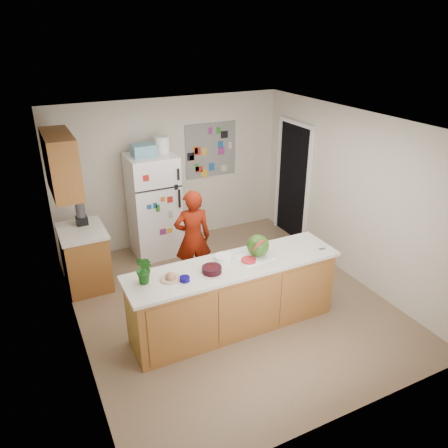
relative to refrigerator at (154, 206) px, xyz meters
name	(u,v)px	position (x,y,z in m)	size (l,w,h in m)	color
floor	(230,302)	(0.45, -1.88, -0.86)	(4.00, 4.50, 0.02)	brown
wall_back	(171,172)	(0.45, 0.38, 0.40)	(4.00, 0.02, 2.50)	beige
wall_left	(68,254)	(-1.56, -1.88, 0.40)	(0.02, 4.50, 2.50)	beige
wall_right	(352,196)	(2.46, -1.88, 0.40)	(0.02, 4.50, 2.50)	beige
ceiling	(231,122)	(0.45, -1.88, 1.66)	(4.00, 4.50, 0.02)	white
doorway	(293,182)	(2.44, -0.43, 0.17)	(0.03, 0.85, 2.04)	black
peninsula_base	(234,297)	(0.25, -2.38, -0.41)	(2.60, 0.62, 0.88)	brown
peninsula_top	(234,265)	(0.25, -2.38, 0.05)	(2.68, 0.70, 0.04)	silver
side_counter_base	(85,259)	(-1.24, -0.53, -0.42)	(0.60, 0.80, 0.86)	brown
side_counter_top	(81,231)	(-1.24, -0.53, 0.03)	(0.64, 0.84, 0.04)	silver
upper_cabinets	(61,164)	(-1.37, -0.58, 1.05)	(0.35, 1.00, 0.80)	brown
refrigerator	(154,206)	(0.00, 0.00, 0.00)	(0.75, 0.70, 1.70)	silver
fridge_top_bin	(143,150)	(-0.10, 0.00, 0.94)	(0.35, 0.28, 0.18)	#5999B2
photo_collage	(211,150)	(1.20, 0.36, 0.70)	(0.95, 0.01, 0.95)	slate
person	(193,238)	(0.20, -1.17, -0.11)	(0.54, 0.35, 1.47)	maroon
blender_appliance	(81,212)	(-1.19, -0.34, 0.24)	(0.13, 0.13, 0.38)	black
cutting_board	(254,258)	(0.54, -2.36, 0.08)	(0.43, 0.32, 0.01)	silver
watermelon	(258,246)	(0.60, -2.34, 0.22)	(0.28, 0.28, 0.28)	#38611B
watermelon_slice	(249,260)	(0.43, -2.41, 0.09)	(0.18, 0.18, 0.02)	#BC183A
cherry_bowl	(212,270)	(-0.07, -2.43, 0.11)	(0.23, 0.23, 0.07)	black
white_bowl	(223,258)	(0.17, -2.23, 0.10)	(0.21, 0.21, 0.06)	white
cobalt_bowl	(185,279)	(-0.43, -2.47, 0.10)	(0.12, 0.12, 0.05)	#0A035E
plate	(171,279)	(-0.56, -2.37, 0.08)	(0.24, 0.24, 0.02)	#C9B098
paper_towel	(251,260)	(0.47, -2.39, 0.08)	(0.18, 0.16, 0.02)	white
keys	(322,249)	(1.44, -2.54, 0.08)	(0.08, 0.04, 0.01)	slate
potted_plant	(144,269)	(-0.84, -2.33, 0.25)	(0.20, 0.16, 0.36)	#1A420F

